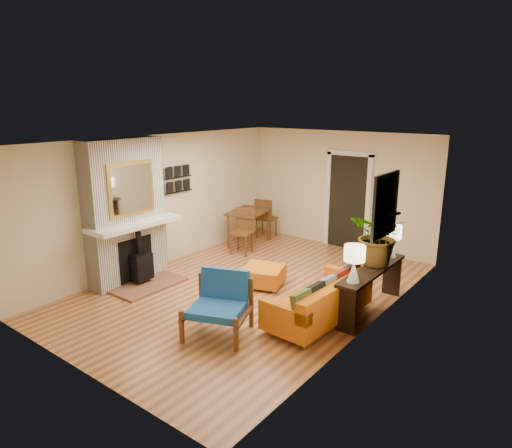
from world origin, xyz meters
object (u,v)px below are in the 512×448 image
at_px(ottoman, 263,275).
at_px(lamp_near, 354,259).
at_px(lamp_far, 392,237).
at_px(houseplant, 380,235).
at_px(blue_chair, 220,300).
at_px(sofa, 323,301).
at_px(dining_table, 252,218).
at_px(console_table, 372,277).

height_order(ottoman, lamp_near, lamp_near).
distance_m(lamp_far, houseplant, 0.50).
bearing_deg(blue_chair, sofa, 48.55).
bearing_deg(blue_chair, dining_table, 121.91).
height_order(console_table, houseplant, houseplant).
bearing_deg(houseplant, sofa, -113.62).
distance_m(blue_chair, dining_table, 4.15).
xyz_separation_m(console_table, houseplant, (-0.01, 0.23, 0.63)).
height_order(sofa, blue_chair, blue_chair).
xyz_separation_m(ottoman, blue_chair, (0.52, -1.72, 0.27)).
relative_size(ottoman, lamp_far, 1.62).
height_order(console_table, lamp_far, lamp_far).
xyz_separation_m(ottoman, houseplant, (1.96, 0.40, 1.01)).
relative_size(sofa, blue_chair, 1.79).
distance_m(lamp_near, houseplant, 0.92).
bearing_deg(sofa, blue_chair, -131.45).
distance_m(ottoman, lamp_far, 2.32).
height_order(ottoman, blue_chair, blue_chair).
relative_size(dining_table, houseplant, 1.92).
bearing_deg(lamp_near, blue_chair, -140.12).
bearing_deg(lamp_far, ottoman, -156.00).
distance_m(dining_table, lamp_near, 4.33).
bearing_deg(houseplant, blue_chair, -124.21).
distance_m(ottoman, blue_chair, 1.82).
distance_m(sofa, console_table, 0.89).
height_order(dining_table, lamp_far, lamp_far).
bearing_deg(lamp_near, houseplant, 90.63).
xyz_separation_m(blue_chair, dining_table, (-2.19, 3.52, 0.17)).
bearing_deg(dining_table, lamp_near, -32.32).
distance_m(dining_table, console_table, 3.99).
bearing_deg(blue_chair, houseplant, 55.79).
bearing_deg(houseplant, console_table, -87.50).
bearing_deg(sofa, houseplant, 66.38).
bearing_deg(ottoman, sofa, -20.33).
bearing_deg(ottoman, dining_table, 132.97).
relative_size(dining_table, console_table, 1.01).
bearing_deg(console_table, sofa, -120.40).
height_order(blue_chair, houseplant, houseplant).
distance_m(blue_chair, houseplant, 2.67).
xyz_separation_m(sofa, houseplant, (0.42, 0.97, 0.89)).
height_order(sofa, lamp_far, lamp_far).
bearing_deg(lamp_far, blue_chair, -119.17).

